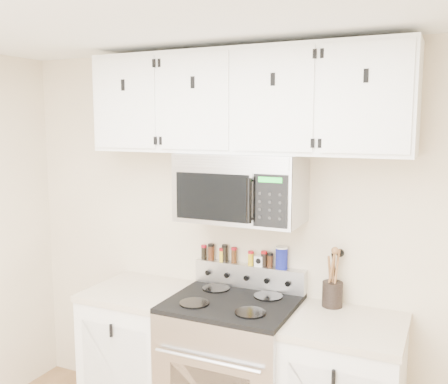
{
  "coord_description": "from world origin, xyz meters",
  "views": [
    {
      "loc": [
        1.17,
        -1.25,
        2.02
      ],
      "look_at": [
        -0.07,
        1.45,
        1.61
      ],
      "focal_mm": 40.0,
      "sensor_mm": 36.0,
      "label": 1
    }
  ],
  "objects_px": {
    "salt_canister": "(282,258)",
    "microwave": "(241,188)",
    "range": "(232,372)",
    "utensil_crock": "(332,292)"
  },
  "relations": [
    {
      "from": "utensil_crock",
      "to": "salt_canister",
      "type": "height_order",
      "value": "utensil_crock"
    },
    {
      "from": "utensil_crock",
      "to": "salt_canister",
      "type": "relative_size",
      "value": 2.48
    },
    {
      "from": "microwave",
      "to": "salt_canister",
      "type": "distance_m",
      "value": 0.53
    },
    {
      "from": "salt_canister",
      "to": "range",
      "type": "bearing_deg",
      "value": -127.8
    },
    {
      "from": "utensil_crock",
      "to": "microwave",
      "type": "bearing_deg",
      "value": -169.32
    },
    {
      "from": "salt_canister",
      "to": "microwave",
      "type": "bearing_deg",
      "value": -144.55
    },
    {
      "from": "utensil_crock",
      "to": "salt_canister",
      "type": "distance_m",
      "value": 0.38
    },
    {
      "from": "range",
      "to": "utensil_crock",
      "type": "bearing_deg",
      "value": 22.53
    },
    {
      "from": "microwave",
      "to": "range",
      "type": "bearing_deg",
      "value": -90.23
    },
    {
      "from": "microwave",
      "to": "utensil_crock",
      "type": "bearing_deg",
      "value": 10.68
    }
  ]
}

